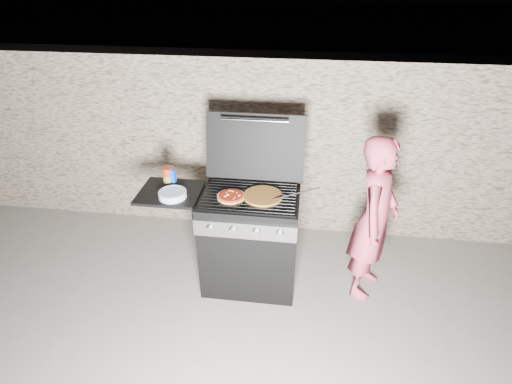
# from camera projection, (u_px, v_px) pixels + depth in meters

# --- Properties ---
(ground) EXTENTS (50.00, 50.00, 0.00)m
(ground) POSITION_uv_depth(u_px,v_px,m) (251.00, 280.00, 3.68)
(ground) COLOR slate
(stone_wall) EXTENTS (8.00, 0.35, 1.80)m
(stone_wall) POSITION_uv_depth(u_px,v_px,m) (264.00, 144.00, 4.12)
(stone_wall) COLOR tan
(stone_wall) RESTS_ON ground
(gas_grill) EXTENTS (1.34, 0.79, 0.91)m
(gas_grill) POSITION_uv_depth(u_px,v_px,m) (222.00, 238.00, 3.48)
(gas_grill) COLOR black
(gas_grill) RESTS_ON ground
(pizza_topped) EXTENTS (0.30, 0.30, 0.03)m
(pizza_topped) POSITION_uv_depth(u_px,v_px,m) (231.00, 196.00, 3.19)
(pizza_topped) COLOR tan
(pizza_topped) RESTS_ON gas_grill
(pizza_plain) EXTENTS (0.36, 0.36, 0.02)m
(pizza_plain) POSITION_uv_depth(u_px,v_px,m) (263.00, 196.00, 3.20)
(pizza_plain) COLOR #C58D3C
(pizza_plain) RESTS_ON gas_grill
(sauce_jar) EXTENTS (0.11, 0.11, 0.16)m
(sauce_jar) POSITION_uv_depth(u_px,v_px,m) (169.00, 176.00, 3.36)
(sauce_jar) COLOR #A22D0F
(sauce_jar) RESTS_ON gas_grill
(blue_carton) EXTENTS (0.08, 0.05, 0.15)m
(blue_carton) POSITION_uv_depth(u_px,v_px,m) (171.00, 177.00, 3.34)
(blue_carton) COLOR #0836C3
(blue_carton) RESTS_ON gas_grill
(plate_stack) EXTENTS (0.27, 0.27, 0.05)m
(plate_stack) POSITION_uv_depth(u_px,v_px,m) (173.00, 194.00, 3.20)
(plate_stack) COLOR silver
(plate_stack) RESTS_ON gas_grill
(person) EXTENTS (0.50, 0.61, 1.46)m
(person) POSITION_uv_depth(u_px,v_px,m) (374.00, 220.00, 3.24)
(person) COLOR #BC4055
(person) RESTS_ON ground
(tongs) EXTENTS (0.40, 0.14, 0.09)m
(tongs) POSITION_uv_depth(u_px,v_px,m) (295.00, 194.00, 3.15)
(tongs) COLOR black
(tongs) RESTS_ON gas_grill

